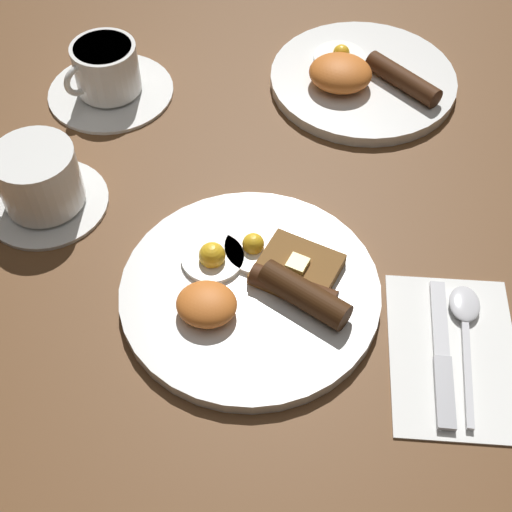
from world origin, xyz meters
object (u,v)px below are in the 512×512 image
(breakfast_plate_far, at_px, (360,78))
(teacup_near, at_px, (39,182))
(breakfast_plate_near, at_px, (253,288))
(knife, at_px, (442,358))
(teacup_far, at_px, (107,75))
(spoon, at_px, (465,318))

(breakfast_plate_far, xyz_separation_m, teacup_near, (-0.34, -0.28, 0.02))
(breakfast_plate_far, bearing_deg, breakfast_plate_near, -102.34)
(teacup_near, xyz_separation_m, knife, (0.45, -0.13, -0.03))
(breakfast_plate_near, bearing_deg, teacup_far, 130.17)
(teacup_near, height_order, teacup_far, teacup_near)
(teacup_far, distance_m, knife, 0.56)
(knife, bearing_deg, teacup_near, 69.76)
(breakfast_plate_far, xyz_separation_m, spoon, (0.14, -0.36, -0.01))
(teacup_far, relative_size, spoon, 1.03)
(breakfast_plate_near, height_order, spoon, breakfast_plate_near)
(spoon, bearing_deg, teacup_far, 55.99)
(spoon, bearing_deg, teacup_near, 78.12)
(breakfast_plate_far, height_order, spoon, breakfast_plate_far)
(teacup_near, xyz_separation_m, teacup_far, (0.01, 0.21, -0.01))
(breakfast_plate_far, distance_m, teacup_near, 0.44)
(breakfast_plate_near, bearing_deg, teacup_near, 161.78)
(teacup_near, relative_size, teacup_far, 0.85)
(teacup_near, bearing_deg, teacup_far, 86.41)
(teacup_near, distance_m, spoon, 0.48)
(teacup_near, distance_m, knife, 0.47)
(breakfast_plate_near, bearing_deg, spoon, 0.93)
(breakfast_plate_far, bearing_deg, teacup_far, -167.30)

